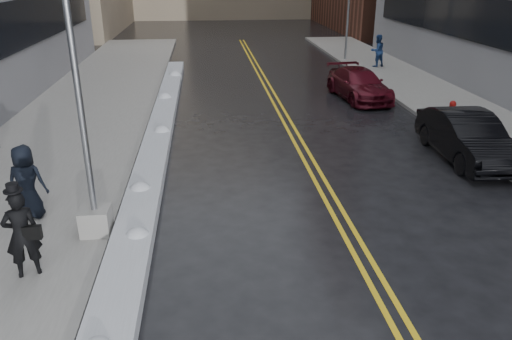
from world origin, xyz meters
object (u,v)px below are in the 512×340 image
object	(u,v)px
pedestrian_c	(27,182)
car_black	(467,137)
fire_hydrant	(452,109)
pedestrian_fedora	(22,234)
car_maroon	(359,84)
traffic_signal	(348,7)
pedestrian_east	(377,51)
lamppost	(84,133)

from	to	relation	value
pedestrian_c	car_black	world-z (taller)	pedestrian_c
fire_hydrant	pedestrian_fedora	world-z (taller)	pedestrian_fedora
car_black	car_maroon	distance (m)	8.24
car_black	traffic_signal	bearing A→B (deg)	88.26
pedestrian_c	pedestrian_east	distance (m)	23.42
pedestrian_fedora	lamppost	bearing A→B (deg)	-144.79
pedestrian_east	traffic_signal	bearing A→B (deg)	-86.33
pedestrian_c	car_black	size ratio (longest dim) A/B	0.39
pedestrian_fedora	pedestrian_c	world-z (taller)	pedestrian_c
pedestrian_east	car_maroon	bearing A→B (deg)	46.41
pedestrian_c	pedestrian_east	size ratio (longest dim) A/B	0.96
pedestrian_east	pedestrian_fedora	bearing A→B (deg)	37.02
lamppost	pedestrian_c	distance (m)	2.46
traffic_signal	fire_hydrant	bearing A→B (deg)	-87.95
fire_hydrant	pedestrian_fedora	distance (m)	16.40
traffic_signal	car_black	distance (m)	18.24
fire_hydrant	car_maroon	distance (m)	4.88
fire_hydrant	traffic_signal	size ratio (longest dim) A/B	0.12
lamppost	car_black	xyz separation A→B (m)	(10.80, 3.98, -1.77)
lamppost	traffic_signal	world-z (taller)	lamppost
lamppost	car_black	size ratio (longest dim) A/B	1.65
traffic_signal	pedestrian_c	distance (m)	25.10
pedestrian_east	car_maroon	world-z (taller)	pedestrian_east
lamppost	pedestrian_fedora	xyz separation A→B (m)	(-1.01, -1.57, -1.49)
pedestrian_fedora	car_maroon	bearing A→B (deg)	-150.03
pedestrian_east	car_maroon	xyz separation A→B (m)	(-3.23, -7.07, -0.41)
lamppost	pedestrian_c	size ratio (longest dim) A/B	4.19
pedestrian_east	car_black	distance (m)	15.39
fire_hydrant	car_black	xyz separation A→B (m)	(-1.50, -4.02, 0.21)
pedestrian_east	car_black	size ratio (longest dim) A/B	0.41
lamppost	pedestrian_c	bearing A→B (deg)	150.38
traffic_signal	pedestrian_east	size ratio (longest dim) A/B	3.18
traffic_signal	pedestrian_east	world-z (taller)	traffic_signal
car_black	car_maroon	bearing A→B (deg)	98.85
traffic_signal	car_maroon	bearing A→B (deg)	-101.83
fire_hydrant	car_black	distance (m)	4.29
lamppost	traffic_signal	distance (m)	24.98
car_maroon	pedestrian_east	bearing A→B (deg)	59.48
fire_hydrant	pedestrian_east	xyz separation A→B (m)	(0.66, 11.22, 0.55)
pedestrian_fedora	car_black	bearing A→B (deg)	-176.77
traffic_signal	pedestrian_east	distance (m)	3.80
traffic_signal	car_maroon	distance (m)	10.42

